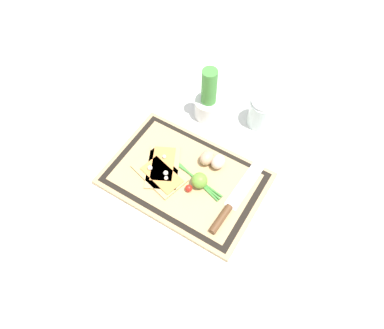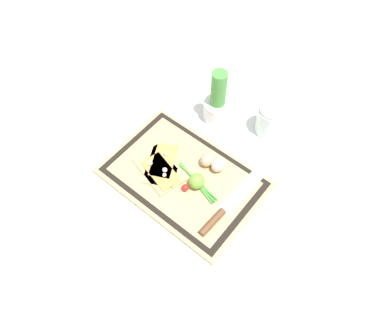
{
  "view_description": "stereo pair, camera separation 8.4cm",
  "coord_description": "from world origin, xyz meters",
  "px_view_note": "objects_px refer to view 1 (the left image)",
  "views": [
    {
      "loc": [
        0.33,
        -0.5,
        1.04
      ],
      "look_at": [
        0.0,
        0.04,
        0.04
      ],
      "focal_mm": 35.0,
      "sensor_mm": 36.0,
      "label": 1
    },
    {
      "loc": [
        0.4,
        -0.45,
        1.04
      ],
      "look_at": [
        0.0,
        0.04,
        0.04
      ],
      "focal_mm": 35.0,
      "sensor_mm": 36.0,
      "label": 2
    }
  ],
  "objects_px": {
    "egg_brown": "(207,158)",
    "sauce_jar": "(262,113)",
    "pizza_slice_far": "(163,166)",
    "lime": "(200,180)",
    "egg_pink": "(218,162)",
    "pizza_slice_near": "(160,174)",
    "knife": "(229,207)",
    "herb_pot": "(208,101)",
    "cherry_tomato_red": "(189,188)"
  },
  "relations": [
    {
      "from": "egg_brown",
      "to": "sauce_jar",
      "type": "xyz_separation_m",
      "value": [
        0.07,
        0.25,
        0.01
      ]
    },
    {
      "from": "pizza_slice_far",
      "to": "lime",
      "type": "bearing_deg",
      "value": 3.13
    },
    {
      "from": "egg_pink",
      "to": "pizza_slice_far",
      "type": "bearing_deg",
      "value": -146.36
    },
    {
      "from": "pizza_slice_near",
      "to": "knife",
      "type": "distance_m",
      "value": 0.25
    },
    {
      "from": "knife",
      "to": "herb_pot",
      "type": "bearing_deg",
      "value": 129.84
    },
    {
      "from": "pizza_slice_far",
      "to": "egg_pink",
      "type": "bearing_deg",
      "value": 33.64
    },
    {
      "from": "sauce_jar",
      "to": "egg_brown",
      "type": "bearing_deg",
      "value": -105.54
    },
    {
      "from": "pizza_slice_near",
      "to": "pizza_slice_far",
      "type": "bearing_deg",
      "value": 101.03
    },
    {
      "from": "egg_pink",
      "to": "sauce_jar",
      "type": "height_order",
      "value": "sauce_jar"
    },
    {
      "from": "lime",
      "to": "pizza_slice_near",
      "type": "bearing_deg",
      "value": -164.02
    },
    {
      "from": "pizza_slice_far",
      "to": "knife",
      "type": "bearing_deg",
      "value": -3.95
    },
    {
      "from": "pizza_slice_near",
      "to": "herb_pot",
      "type": "bearing_deg",
      "value": 90.37
    },
    {
      "from": "herb_pot",
      "to": "egg_brown",
      "type": "bearing_deg",
      "value": -60.96
    },
    {
      "from": "egg_brown",
      "to": "sauce_jar",
      "type": "height_order",
      "value": "sauce_jar"
    },
    {
      "from": "pizza_slice_far",
      "to": "egg_brown",
      "type": "bearing_deg",
      "value": 40.3
    },
    {
      "from": "pizza_slice_far",
      "to": "cherry_tomato_red",
      "type": "distance_m",
      "value": 0.12
    },
    {
      "from": "egg_brown",
      "to": "lime",
      "type": "relative_size",
      "value": 1.06
    },
    {
      "from": "sauce_jar",
      "to": "egg_pink",
      "type": "bearing_deg",
      "value": -97.4
    },
    {
      "from": "pizza_slice_near",
      "to": "knife",
      "type": "height_order",
      "value": "pizza_slice_near"
    },
    {
      "from": "pizza_slice_far",
      "to": "knife",
      "type": "relative_size",
      "value": 0.64
    },
    {
      "from": "egg_brown",
      "to": "herb_pot",
      "type": "bearing_deg",
      "value": 119.04
    },
    {
      "from": "pizza_slice_far",
      "to": "egg_pink",
      "type": "distance_m",
      "value": 0.18
    },
    {
      "from": "herb_pot",
      "to": "sauce_jar",
      "type": "bearing_deg",
      "value": 21.15
    },
    {
      "from": "pizza_slice_far",
      "to": "herb_pot",
      "type": "bearing_deg",
      "value": 89.24
    },
    {
      "from": "pizza_slice_near",
      "to": "herb_pot",
      "type": "distance_m",
      "value": 0.31
    },
    {
      "from": "sauce_jar",
      "to": "pizza_slice_far",
      "type": "bearing_deg",
      "value": -117.28
    },
    {
      "from": "pizza_slice_near",
      "to": "pizza_slice_far",
      "type": "xyz_separation_m",
      "value": [
        -0.01,
        0.03,
        0.0
      ]
    },
    {
      "from": "pizza_slice_near",
      "to": "cherry_tomato_red",
      "type": "xyz_separation_m",
      "value": [
        0.11,
        0.0,
        0.01
      ]
    },
    {
      "from": "lime",
      "to": "herb_pot",
      "type": "bearing_deg",
      "value": 115.29
    },
    {
      "from": "pizza_slice_near",
      "to": "sauce_jar",
      "type": "distance_m",
      "value": 0.41
    },
    {
      "from": "pizza_slice_near",
      "to": "lime",
      "type": "relative_size",
      "value": 3.75
    },
    {
      "from": "pizza_slice_near",
      "to": "cherry_tomato_red",
      "type": "distance_m",
      "value": 0.11
    },
    {
      "from": "egg_pink",
      "to": "sauce_jar",
      "type": "bearing_deg",
      "value": 82.6
    },
    {
      "from": "egg_pink",
      "to": "cherry_tomato_red",
      "type": "relative_size",
      "value": 2.34
    },
    {
      "from": "herb_pot",
      "to": "pizza_slice_near",
      "type": "bearing_deg",
      "value": -89.63
    },
    {
      "from": "knife",
      "to": "herb_pot",
      "type": "distance_m",
      "value": 0.39
    },
    {
      "from": "egg_pink",
      "to": "herb_pot",
      "type": "xyz_separation_m",
      "value": [
        -0.14,
        0.18,
        0.03
      ]
    },
    {
      "from": "lime",
      "to": "pizza_slice_far",
      "type": "bearing_deg",
      "value": -176.87
    },
    {
      "from": "knife",
      "to": "cherry_tomato_red",
      "type": "height_order",
      "value": "same"
    },
    {
      "from": "knife",
      "to": "egg_brown",
      "type": "relative_size",
      "value": 5.66
    },
    {
      "from": "egg_brown",
      "to": "cherry_tomato_red",
      "type": "bearing_deg",
      "value": -87.01
    },
    {
      "from": "herb_pot",
      "to": "sauce_jar",
      "type": "distance_m",
      "value": 0.19
    },
    {
      "from": "pizza_slice_far",
      "to": "sauce_jar",
      "type": "height_order",
      "value": "sauce_jar"
    },
    {
      "from": "egg_brown",
      "to": "sauce_jar",
      "type": "relative_size",
      "value": 0.48
    },
    {
      "from": "pizza_slice_far",
      "to": "egg_pink",
      "type": "height_order",
      "value": "egg_pink"
    },
    {
      "from": "egg_pink",
      "to": "lime",
      "type": "height_order",
      "value": "lime"
    },
    {
      "from": "pizza_slice_far",
      "to": "knife",
      "type": "height_order",
      "value": "pizza_slice_far"
    },
    {
      "from": "egg_pink",
      "to": "lime",
      "type": "bearing_deg",
      "value": -99.03
    },
    {
      "from": "pizza_slice_far",
      "to": "herb_pot",
      "type": "height_order",
      "value": "herb_pot"
    },
    {
      "from": "lime",
      "to": "knife",
      "type": "bearing_deg",
      "value": -11.68
    }
  ]
}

